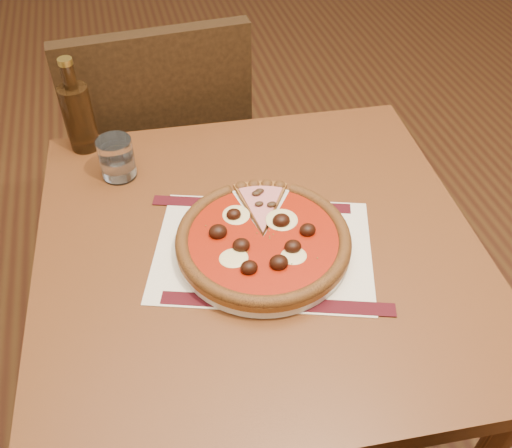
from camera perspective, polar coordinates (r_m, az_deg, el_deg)
The scene contains 8 objects.
table at distance 1.11m, azimuth 0.26°, elevation -5.57°, with size 0.86×0.86×0.75m.
chair_far at distance 1.62m, azimuth -9.36°, elevation 7.03°, with size 0.46×0.46×0.94m.
placemat at distance 1.03m, azimuth 0.72°, elevation -2.64°, with size 0.39×0.28×0.00m, color beige.
plate at distance 1.02m, azimuth 0.73°, elevation -2.25°, with size 0.31×0.31×0.02m, color white.
pizza at distance 1.00m, azimuth 0.74°, elevation -1.47°, with size 0.31×0.31×0.04m.
ham_slice at distance 1.07m, azimuth 1.22°, elevation 1.89°, with size 0.10×0.15×0.02m.
water_glass at distance 1.19m, azimuth -13.75°, elevation 6.41°, with size 0.07×0.07×0.09m, color white.
bottle at distance 1.27m, azimuth -17.33°, elevation 10.40°, with size 0.06×0.06×0.21m.
Camera 1 is at (-1.01, -1.20, 1.50)m, focal length 40.00 mm.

